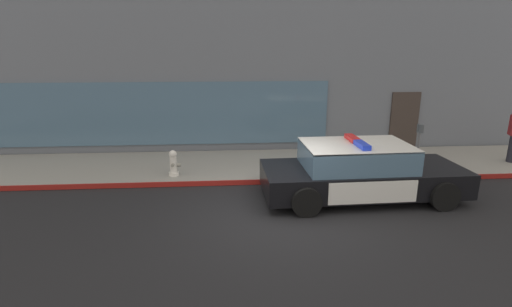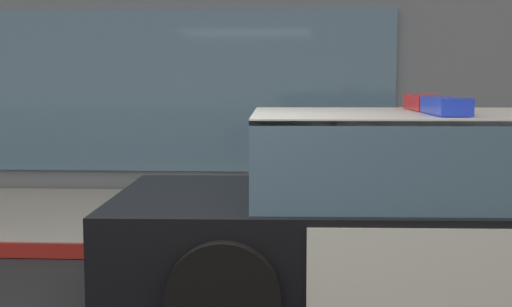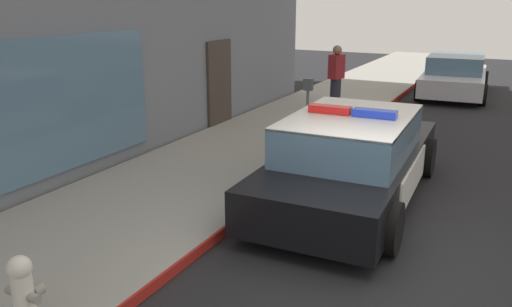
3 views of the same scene
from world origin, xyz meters
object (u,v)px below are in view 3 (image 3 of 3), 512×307
at_px(fire_hydrant, 24,294).
at_px(pedestrian_on_sidewalk, 336,78).
at_px(police_cruiser, 352,158).
at_px(parking_meter, 308,99).
at_px(car_down_street, 455,75).

height_order(fire_hydrant, pedestrian_on_sidewalk, pedestrian_on_sidewalk).
relative_size(police_cruiser, parking_meter, 3.66).
bearing_deg(pedestrian_on_sidewalk, parking_meter, -63.03).
distance_m(fire_hydrant, pedestrian_on_sidewalk, 10.34).
height_order(police_cruiser, fire_hydrant, police_cruiser).
bearing_deg(pedestrian_on_sidewalk, fire_hydrant, -68.74).
height_order(fire_hydrant, parking_meter, parking_meter).
height_order(police_cruiser, parking_meter, police_cruiser).
bearing_deg(police_cruiser, parking_meter, 34.13).
bearing_deg(parking_meter, police_cruiser, -144.13).
bearing_deg(car_down_street, parking_meter, 163.22).
height_order(police_cruiser, pedestrian_on_sidewalk, pedestrian_on_sidewalk).
bearing_deg(parking_meter, pedestrian_on_sidewalk, 8.84).
bearing_deg(parking_meter, car_down_street, -13.44).
distance_m(police_cruiser, pedestrian_on_sidewalk, 5.98).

